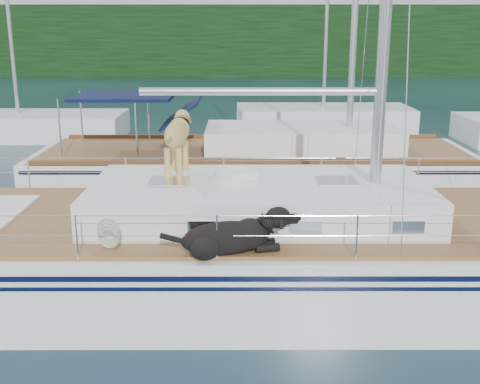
{
  "coord_description": "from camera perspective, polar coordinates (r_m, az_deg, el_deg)",
  "views": [
    {
      "loc": [
        0.49,
        -9.03,
        4.13
      ],
      "look_at": [
        0.5,
        0.2,
        1.6
      ],
      "focal_mm": 45.0,
      "sensor_mm": 36.0,
      "label": 1
    }
  ],
  "objects": [
    {
      "name": "shore_bank",
      "position": [
        55.35,
        -0.6,
        11.67
      ],
      "size": [
        92.0,
        1.0,
        1.2
      ],
      "primitive_type": "cube",
      "color": "#595147",
      "rests_on": "ground"
    },
    {
      "name": "tree_line",
      "position": [
        54.05,
        -0.62,
        14.13
      ],
      "size": [
        90.0,
        3.0,
        6.0
      ],
      "primitive_type": "cube",
      "color": "black",
      "rests_on": "ground"
    },
    {
      "name": "bg_boat_west",
      "position": [
        24.82,
        -20.18,
        5.85
      ],
      "size": [
        8.0,
        3.0,
        11.65
      ],
      "color": "white",
      "rests_on": "ground"
    },
    {
      "name": "bg_boat_center",
      "position": [
        25.55,
        7.88,
        6.9
      ],
      "size": [
        7.2,
        3.0,
        11.65
      ],
      "color": "white",
      "rests_on": "ground"
    },
    {
      "name": "main_sailboat",
      "position": [
        9.68,
        -2.46,
        -5.57
      ],
      "size": [
        12.0,
        3.91,
        14.01
      ],
      "color": "white",
      "rests_on": "ground"
    },
    {
      "name": "neighbor_sailboat",
      "position": [
        15.43,
        1.74,
        2.19
      ],
      "size": [
        11.0,
        3.5,
        13.3
      ],
      "color": "white",
      "rests_on": "ground"
    },
    {
      "name": "ground",
      "position": [
        9.95,
        -2.92,
        -9.23
      ],
      "size": [
        120.0,
        120.0,
        0.0
      ],
      "primitive_type": "plane",
      "color": "black",
      "rests_on": "ground"
    }
  ]
}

